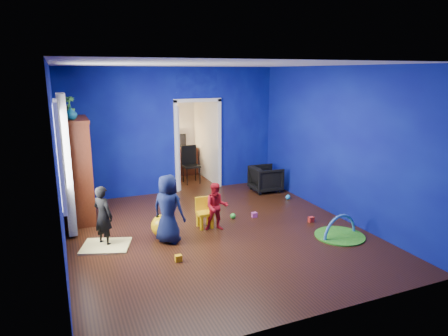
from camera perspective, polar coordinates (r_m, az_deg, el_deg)
name	(u,v)px	position (r m, az deg, el deg)	size (l,w,h in m)	color
floor	(217,233)	(7.18, -0.94, -9.23)	(5.00, 5.50, 0.01)	black
ceiling	(217,64)	(6.62, -1.04, 14.59)	(5.00, 5.50, 0.01)	white
wall_back	(173,131)	(9.33, -7.28, 5.25)	(5.00, 0.02, 2.90)	#090B6F
wall_front	(312,199)	(4.40, 12.45, -4.42)	(5.00, 0.02, 2.90)	#090B6F
wall_left	(58,166)	(6.29, -22.64, 0.28)	(0.02, 5.50, 2.90)	#090B6F
wall_right	(338,143)	(8.00, 15.91, 3.47)	(0.02, 5.50, 2.90)	#090B6F
alcove	(187,133)	(10.35, -5.35, 5.01)	(1.00, 1.75, 2.50)	silver
armchair	(266,179)	(9.55, 5.99, -1.53)	(0.65, 0.67, 0.61)	black
child_black	(103,216)	(6.83, -16.88, -6.55)	(0.37, 0.24, 1.00)	black
child_navy	(168,209)	(6.69, -7.96, -5.80)	(0.57, 0.37, 1.16)	#0F1339
toddler_red	(216,207)	(7.16, -1.08, -5.56)	(0.42, 0.33, 0.87)	red
vase	(71,113)	(7.58, -21.06, 7.31)	(0.22, 0.22, 0.23)	#0C5062
potted_plant	(69,107)	(8.09, -21.25, 8.18)	(0.21, 0.21, 0.38)	#3E9235
tv_armoire	(75,170)	(8.05, -20.48, -0.24)	(0.58, 1.14, 1.96)	#381109
crt_tv	(77,168)	(8.04, -20.22, 0.06)	(0.46, 0.70, 0.54)	silver
yellow_blanket	(106,246)	(6.92, -16.51, -10.62)	(0.75, 0.60, 0.03)	#F2E07A
hopper_ball	(162,226)	(7.04, -8.79, -8.16)	(0.39, 0.39, 0.39)	yellow
kid_chair	(205,214)	(7.35, -2.75, -6.61)	(0.28, 0.28, 0.50)	yellow
play_mat	(340,236)	(7.31, 16.19, -9.28)	(0.85, 0.85, 0.02)	green
toy_arch	(340,235)	(7.31, 16.19, -9.22)	(0.77, 0.77, 0.05)	#3F8CD8
window_left	(58,155)	(6.62, -22.62, 1.78)	(0.03, 0.95, 1.55)	white
curtain	(67,165)	(7.22, -21.55, 0.35)	(0.14, 0.42, 2.40)	slate
doorway	(198,146)	(9.57, -3.74, 3.11)	(1.16, 0.10, 2.10)	white
study_desk	(181,161)	(11.11, -6.23, 0.98)	(0.88, 0.44, 0.75)	#3D140A
desk_monitor	(179,140)	(11.11, -6.49, 4.00)	(0.40, 0.05, 0.32)	black
desk_lamp	(169,142)	(10.99, -7.80, 3.75)	(0.14, 0.14, 0.14)	#FFD88C
folding_chair	(191,165)	(10.20, -4.70, 0.37)	(0.40, 0.40, 0.92)	black
book_shelf	(178,101)	(10.98, -6.62, 9.51)	(0.88, 0.24, 0.04)	white
toy_0	(311,219)	(7.83, 12.34, -7.19)	(0.10, 0.08, 0.10)	red
toy_1	(288,197)	(9.07, 9.13, -4.11)	(0.11, 0.11, 0.11)	#279CE2
toy_2	(178,258)	(6.20, -6.52, -12.68)	(0.10, 0.08, 0.10)	#FFAF0D
toy_3	(233,216)	(7.82, 1.27, -6.84)	(0.11, 0.11, 0.11)	green
toy_4	(254,215)	(7.90, 4.36, -6.70)	(0.10, 0.08, 0.10)	#B9458F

